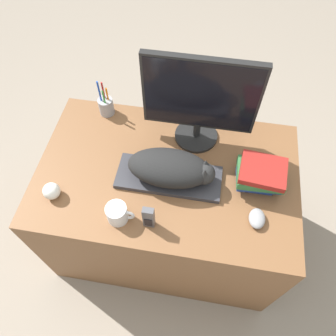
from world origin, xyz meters
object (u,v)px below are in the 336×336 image
object	(u,v)px
computer_mouse	(257,218)
baseball	(51,191)
phone	(149,218)
pen_cup	(106,106)
keyboard	(169,177)
monitor	(200,99)
coffee_mug	(118,213)
cat	(172,168)
book_stack	(260,175)

from	to	relation	value
computer_mouse	baseball	size ratio (longest dim) A/B	1.26
baseball	phone	xyz separation A→B (m)	(0.45, -0.07, 0.03)
pen_cup	phone	bearing A→B (deg)	-59.57
keyboard	monitor	distance (m)	0.38
coffee_mug	cat	bearing A→B (deg)	49.89
cat	baseball	world-z (taller)	cat
computer_mouse	pen_cup	world-z (taller)	pen_cup
monitor	book_stack	bearing A→B (deg)	-36.29
phone	keyboard	bearing A→B (deg)	79.45
keyboard	phone	distance (m)	0.25
keyboard	book_stack	xyz separation A→B (m)	(0.40, 0.04, 0.06)
cat	monitor	world-z (taller)	monitor
keyboard	cat	distance (m)	0.08
book_stack	computer_mouse	bearing A→B (deg)	-89.56
computer_mouse	book_stack	distance (m)	0.19
coffee_mug	phone	world-z (taller)	phone
baseball	computer_mouse	bearing A→B (deg)	1.74
keyboard	coffee_mug	bearing A→B (deg)	-127.79
computer_mouse	phone	xyz separation A→B (m)	(-0.44, -0.09, 0.05)
cat	baseball	size ratio (longest dim) A/B	5.13
computer_mouse	pen_cup	bearing A→B (deg)	147.90
cat	book_stack	bearing A→B (deg)	6.05
monitor	phone	distance (m)	0.56
computer_mouse	pen_cup	distance (m)	0.93
pen_cup	baseball	size ratio (longest dim) A/B	2.84
coffee_mug	baseball	distance (m)	0.32
computer_mouse	baseball	xyz separation A→B (m)	(-0.89, -0.03, 0.02)
phone	coffee_mug	bearing A→B (deg)	177.43
monitor	book_stack	world-z (taller)	monitor
computer_mouse	baseball	bearing A→B (deg)	-178.26
cat	pen_cup	world-z (taller)	pen_cup
pen_cup	computer_mouse	bearing A→B (deg)	-32.10
pen_cup	coffee_mug	bearing A→B (deg)	-70.07
phone	book_stack	world-z (taller)	phone
monitor	computer_mouse	world-z (taller)	monitor
keyboard	pen_cup	world-z (taller)	pen_cup
keyboard	computer_mouse	distance (m)	0.43
book_stack	keyboard	bearing A→B (deg)	-174.18
baseball	book_stack	bearing A→B (deg)	13.35
cat	computer_mouse	bearing A→B (deg)	-20.46
computer_mouse	book_stack	size ratio (longest dim) A/B	0.45
coffee_mug	pen_cup	xyz separation A→B (m)	(-0.21, 0.58, 0.01)
computer_mouse	pen_cup	size ratio (longest dim) A/B	0.44
baseball	pen_cup	bearing A→B (deg)	78.84
monitor	coffee_mug	world-z (taller)	monitor
cat	coffee_mug	bearing A→B (deg)	-130.11
computer_mouse	phone	world-z (taller)	phone
coffee_mug	phone	bearing A→B (deg)	-2.57
book_stack	phone	bearing A→B (deg)	-148.03
book_stack	pen_cup	bearing A→B (deg)	158.47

